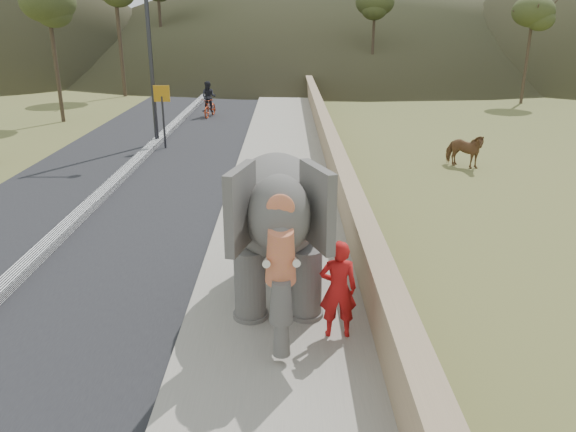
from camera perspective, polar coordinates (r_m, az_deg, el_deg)
The scene contains 10 objects.
road at distance 15.71m, azimuth -19.39°, elevation 0.71°, with size 7.00×120.00×0.03m, color black.
median at distance 15.68m, azimuth -19.43°, elevation 1.04°, with size 0.35×120.00×0.22m, color black.
walkway at distance 14.82m, azimuth -0.83°, elevation 1.00°, with size 3.00×120.00×0.15m, color #9E9687.
parapet at distance 14.75m, azimuth 5.59°, elevation 2.75°, with size 0.30×120.00×1.10m, color tan.
lamppost at distance 22.69m, azimuth -13.30°, elevation 19.25°, with size 1.76×0.36×8.00m.
signboard at distance 22.05m, azimuth -12.63°, elevation 10.86°, with size 0.60×0.08×2.40m.
cow at distance 19.81m, azimuth 17.45°, elevation 6.38°, with size 0.63×1.38×1.17m, color brown.
elephant_and_man at distance 9.53m, azimuth -1.10°, elevation -0.90°, with size 2.23×3.71×2.63m.
motorcyclist at distance 29.21m, azimuth -7.97°, elevation 11.25°, with size 0.90×1.88×1.78m.
trees at distance 33.13m, azimuth 1.37°, elevation 17.91°, with size 47.60×44.32×9.15m.
Camera 1 is at (0.18, -4.05, 4.77)m, focal length 35.00 mm.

